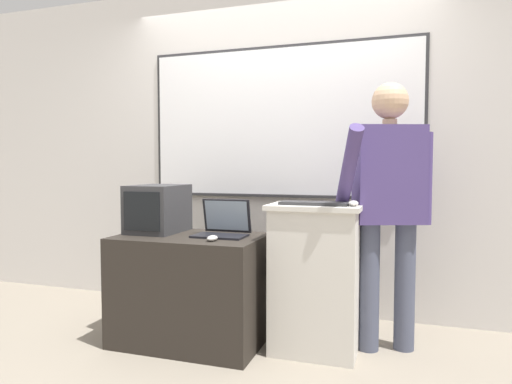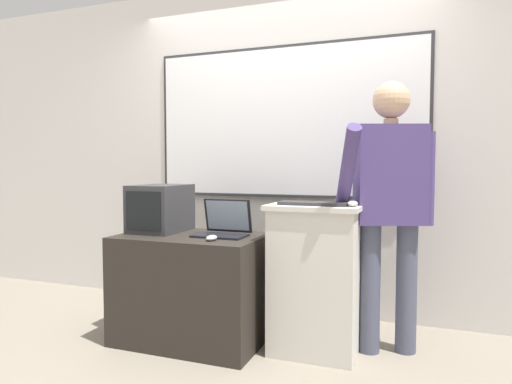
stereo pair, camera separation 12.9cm
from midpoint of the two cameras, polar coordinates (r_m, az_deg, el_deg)
The scene contains 10 objects.
ground_plane at distance 2.81m, azimuth -5.88°, elevation -21.74°, with size 30.00×30.00×0.00m, color gray.
back_wall at distance 3.77m, azimuth 2.08°, elevation 5.81°, with size 6.40×0.17×2.69m.
lectern_podium at distance 2.97m, azimuth 6.15°, elevation -10.64°, with size 0.58×0.41×0.95m.
side_desk at distance 3.18m, azimuth -9.29°, elevation -11.85°, with size 0.97×0.62×0.72m.
person_presenter at distance 3.00m, azimuth 15.05°, elevation -0.49°, with size 0.60×0.65×1.71m.
laptop at distance 3.06m, azimuth -5.29°, elevation -4.13°, with size 0.34×0.26×0.24m.
wireless_keyboard at distance 2.84m, azimuth 5.97°, elevation -1.42°, with size 0.42×0.14×0.02m.
computer_mouse_by_laptop at distance 2.86m, azimuth -6.77°, elevation -5.76°, with size 0.06×0.10×0.03m.
computer_mouse_by_keyboard at distance 2.79m, azimuth 10.79°, elevation -1.40°, with size 0.06×0.10×0.03m.
crt_monitor at distance 3.29m, azimuth -13.26°, elevation -2.03°, with size 0.33×0.43×0.33m.
Camera 1 is at (0.98, -2.35, 1.19)m, focal length 32.00 mm.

